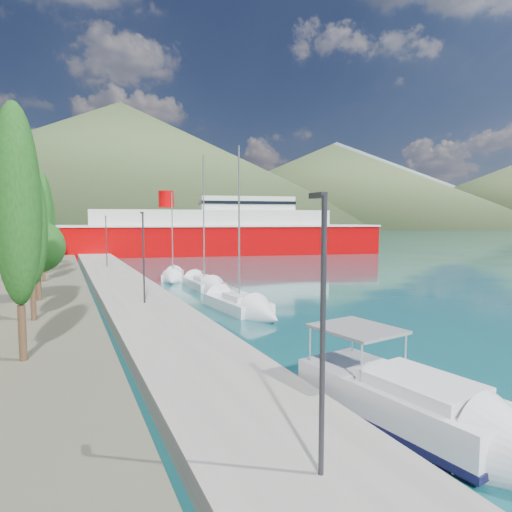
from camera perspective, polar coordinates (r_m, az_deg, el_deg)
name	(u,v)px	position (r m, az deg, el deg)	size (l,w,h in m)	color
ground	(111,241)	(137.33, -18.75, 1.86)	(1400.00, 1400.00, 0.00)	#114C53
quay	(119,282)	(43.17, -17.81, -3.32)	(5.00, 88.00, 0.80)	gray
hills_far	(171,173)	(657.13, -11.23, 10.85)	(1480.00, 900.00, 180.00)	slate
hills_near	(191,174)	(407.05, -8.63, 10.72)	(1010.00, 520.00, 115.00)	#3E502D
tree_row	(43,226)	(46.98, -26.50, 3.62)	(3.69, 63.19, 10.48)	#47301E
lamp_posts	(140,253)	(30.50, -15.19, 0.45)	(0.15, 46.97, 6.06)	#2D2D33
motor_cruiser	(445,424)	(13.96, 23.85, -19.85)	(3.98, 9.46, 3.38)	#131034
sailboat_near	(251,310)	(28.75, -0.68, -7.20)	(3.30, 8.80, 12.38)	silver
sailboat_mid	(210,287)	(38.79, -6.11, -4.13)	(2.53, 9.21, 13.21)	silver
sailboat_far	(172,278)	(45.41, -11.09, -2.93)	(4.06, 7.27, 10.18)	silver
ferry	(214,234)	(81.31, -5.58, 2.93)	(63.53, 26.50, 12.35)	#AC0002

